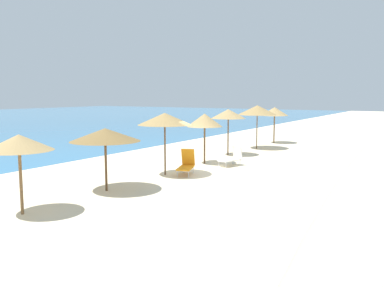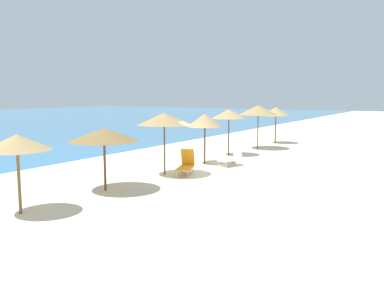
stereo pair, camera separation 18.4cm
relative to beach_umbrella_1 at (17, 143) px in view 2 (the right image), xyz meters
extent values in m
plane|color=beige|center=(8.50, -1.25, -2.24)|extent=(160.00, 160.00, 0.00)
cylinder|color=brown|center=(0.00, 0.00, -1.16)|extent=(0.10, 0.10, 2.15)
cone|color=tan|center=(0.00, 0.00, 0.01)|extent=(2.07, 2.07, 0.50)
cylinder|color=brown|center=(3.68, -0.06, -1.20)|extent=(0.09, 0.09, 2.07)
cone|color=olive|center=(3.68, -0.06, -0.06)|extent=(2.69, 2.69, 0.50)
cylinder|color=brown|center=(7.36, -0.23, -1.00)|extent=(0.08, 0.08, 2.47)
cone|color=#9E7F4C|center=(7.36, -0.23, 0.36)|extent=(2.48, 2.48, 0.55)
cylinder|color=brown|center=(11.07, -0.19, -1.17)|extent=(0.09, 0.09, 2.14)
cone|color=tan|center=(11.07, -0.19, 0.10)|extent=(1.91, 1.91, 0.70)
cylinder|color=brown|center=(14.46, 0.09, -1.04)|extent=(0.08, 0.08, 2.40)
cone|color=tan|center=(14.46, 0.09, 0.29)|extent=(2.09, 2.09, 0.57)
cylinder|color=brown|center=(18.22, -0.22, -1.00)|extent=(0.07, 0.07, 2.46)
cone|color=#9E7F4C|center=(18.22, -0.22, 0.40)|extent=(2.65, 2.65, 0.65)
cylinder|color=brown|center=(21.91, -0.10, -1.11)|extent=(0.10, 0.10, 2.24)
cone|color=tan|center=(21.91, -0.10, 0.18)|extent=(2.03, 2.03, 0.64)
cube|color=orange|center=(7.85, -1.03, -1.90)|extent=(1.39, 1.01, 0.07)
cube|color=orange|center=(8.40, -0.83, -1.48)|extent=(0.50, 0.68, 0.81)
cylinder|color=silver|center=(7.26, -0.96, -2.08)|extent=(0.04, 0.04, 0.30)
cylinder|color=silver|center=(7.44, -1.46, -2.08)|extent=(0.04, 0.04, 0.30)
cylinder|color=silver|center=(8.26, -0.60, -2.08)|extent=(0.04, 0.04, 0.30)
cylinder|color=silver|center=(8.44, -1.09, -2.08)|extent=(0.04, 0.04, 0.30)
cube|color=white|center=(11.02, -1.72, -1.91)|extent=(1.38, 0.93, 0.07)
cube|color=white|center=(11.58, -1.88, -1.56)|extent=(0.35, 0.63, 0.69)
cylinder|color=silver|center=(10.58, -1.32, -2.09)|extent=(0.04, 0.04, 0.29)
cylinder|color=silver|center=(10.43, -1.82, -2.09)|extent=(0.04, 0.04, 0.29)
cylinder|color=silver|center=(11.60, -1.62, -2.09)|extent=(0.04, 0.04, 0.29)
cylinder|color=silver|center=(11.46, -2.12, -2.09)|extent=(0.04, 0.04, 0.29)
camera|label=1|loc=(-7.74, -10.95, 1.47)|focal=38.15mm
camera|label=2|loc=(-7.65, -11.10, 1.47)|focal=38.15mm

